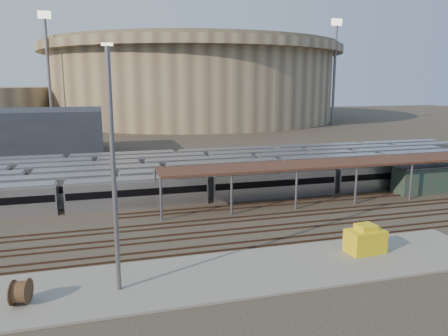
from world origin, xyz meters
name	(u,v)px	position (x,y,z in m)	size (l,w,h in m)	color
ground	(230,218)	(0.00, 0.00, 0.00)	(420.00, 420.00, 0.00)	#383026
apron	(224,274)	(-5.00, -15.00, 0.10)	(50.00, 9.00, 0.20)	gray
subway_trains	(190,173)	(-1.11, 18.50, 1.80)	(126.33, 23.90, 3.60)	silver
inspection_shed	(373,162)	(22.00, 4.00, 4.98)	(60.30, 6.00, 5.30)	slate
empty_tracks	(243,231)	(0.00, -5.00, 0.09)	(170.00, 9.62, 0.18)	#4C3323
stadium	(193,81)	(25.00, 140.00, 16.47)	(124.00, 124.00, 32.50)	gray
service_building	(1,134)	(-35.00, 55.00, 5.00)	(42.00, 20.00, 10.00)	#1E232D
floodlight_0	(48,67)	(-30.00, 110.00, 20.65)	(4.00, 1.00, 38.40)	slate
floodlight_2	(335,69)	(70.00, 100.00, 20.65)	(4.00, 1.00, 38.40)	slate
floodlight_3	(108,71)	(-10.00, 160.00, 20.65)	(4.00, 1.00, 38.40)	slate
teal_boxcar	(444,179)	(34.27, 4.00, 1.86)	(15.95, 3.08, 3.72)	#1D4947
cable_reel_west	(21,292)	(-20.46, -15.92, 1.12)	(1.85, 1.85, 1.03)	brown
yard_light_pole	(113,172)	(-13.56, -15.50, 9.49)	(0.80, 0.36, 18.41)	slate
yellow_equipment	(365,241)	(9.04, -14.10, 1.28)	(3.47, 2.17, 2.17)	yellow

